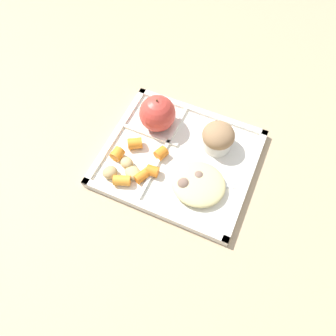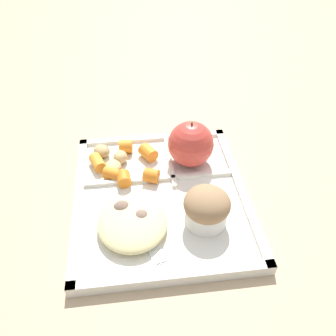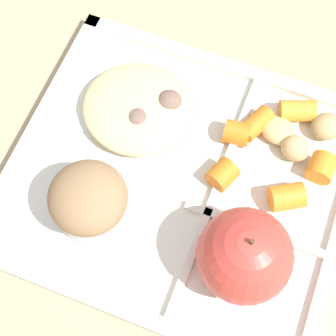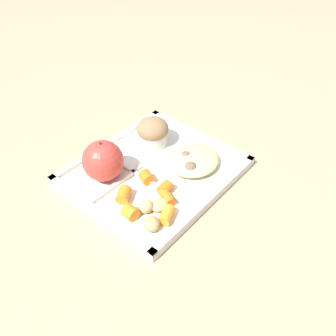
{
  "view_description": "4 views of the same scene",
  "coord_description": "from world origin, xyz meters",
  "px_view_note": "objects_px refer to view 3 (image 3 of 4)",
  "views": [
    {
      "loc": [
        0.13,
        -0.36,
        0.65
      ],
      "look_at": [
        0.0,
        -0.06,
        0.06
      ],
      "focal_mm": 35.85,
      "sensor_mm": 36.0,
      "label": 1
    },
    {
      "loc": [
        0.42,
        -0.04,
        0.45
      ],
      "look_at": [
        -0.01,
        0.01,
        0.06
      ],
      "focal_mm": 38.16,
      "sensor_mm": 36.0,
      "label": 2
    },
    {
      "loc": [
        -0.06,
        0.19,
        0.5
      ],
      "look_at": [
        0.01,
        0.0,
        0.04
      ],
      "focal_mm": 57.73,
      "sensor_mm": 36.0,
      "label": 3
    },
    {
      "loc": [
        -0.4,
        -0.37,
        0.5
      ],
      "look_at": [
        0.0,
        -0.04,
        0.04
      ],
      "focal_mm": 37.44,
      "sensor_mm": 36.0,
      "label": 4
    }
  ],
  "objects_px": {
    "green_apple": "(245,256)",
    "lunch_tray": "(182,180)",
    "bran_muffin": "(89,201)",
    "plastic_fork": "(107,125)"
  },
  "relations": [
    {
      "from": "green_apple",
      "to": "plastic_fork",
      "type": "bearing_deg",
      "value": -27.9
    },
    {
      "from": "lunch_tray",
      "to": "plastic_fork",
      "type": "relative_size",
      "value": 2.12
    },
    {
      "from": "plastic_fork",
      "to": "lunch_tray",
      "type": "bearing_deg",
      "value": 163.31
    },
    {
      "from": "green_apple",
      "to": "bran_muffin",
      "type": "xyz_separation_m",
      "value": [
        0.14,
        0.0,
        -0.01
      ]
    },
    {
      "from": "bran_muffin",
      "to": "green_apple",
      "type": "bearing_deg",
      "value": 180.0
    },
    {
      "from": "lunch_tray",
      "to": "plastic_fork",
      "type": "bearing_deg",
      "value": -16.69
    },
    {
      "from": "bran_muffin",
      "to": "plastic_fork",
      "type": "relative_size",
      "value": 0.47
    },
    {
      "from": "lunch_tray",
      "to": "green_apple",
      "type": "relative_size",
      "value": 3.7
    },
    {
      "from": "lunch_tray",
      "to": "bran_muffin",
      "type": "height_order",
      "value": "bran_muffin"
    },
    {
      "from": "green_apple",
      "to": "lunch_tray",
      "type": "bearing_deg",
      "value": -38.49
    }
  ]
}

